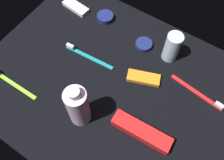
{
  "coord_description": "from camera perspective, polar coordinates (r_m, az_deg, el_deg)",
  "views": [
    {
      "loc": [
        -19.63,
        29.72,
        69.73
      ],
      "look_at": [
        0.0,
        0.0,
        3.0
      ],
      "focal_mm": 39.58,
      "sensor_mm": 36.0,
      "label": 1
    }
  ],
  "objects": [
    {
      "name": "deodorant_stick",
      "position": [
        0.82,
        13.72,
        7.4
      ],
      "size": [
        5.07,
        5.07,
        10.7
      ],
      "primitive_type": "cylinder",
      "color": "silver",
      "rests_on": "ground_plane"
    },
    {
      "name": "cream_tin_right",
      "position": [
        0.86,
        7.35,
        8.14
      ],
      "size": [
        5.74,
        5.74,
        1.65
      ],
      "primitive_type": "cylinder",
      "color": "navy",
      "rests_on": "ground_plane"
    },
    {
      "name": "toothbrush_teal",
      "position": [
        0.84,
        -5.94,
        5.7
      ],
      "size": [
        18.04,
        2.46,
        2.1
      ],
      "color": "teal",
      "rests_on": "ground_plane"
    },
    {
      "name": "snack_bar_white",
      "position": [
        0.98,
        -8.38,
        16.37
      ],
      "size": [
        10.77,
        5.09,
        1.5
      ],
      "primitive_type": "cube",
      "rotation": [
        0.0,
        0.0,
        -0.11
      ],
      "color": "white",
      "rests_on": "ground_plane"
    },
    {
      "name": "toothpaste_box_red",
      "position": [
        0.71,
        6.81,
        -11.73
      ],
      "size": [
        17.81,
        5.35,
        3.2
      ],
      "primitive_type": "cube",
      "rotation": [
        0.0,
        0.0,
        0.05
      ],
      "color": "red",
      "rests_on": "ground_plane"
    },
    {
      "name": "bodywash_bottle",
      "position": [
        0.67,
        -7.89,
        -6.03
      ],
      "size": [
        6.1,
        6.1,
        17.16
      ],
      "color": "silver",
      "rests_on": "ground_plane"
    },
    {
      "name": "ground_plane",
      "position": [
        0.79,
        -0.0,
        -1.23
      ],
      "size": [
        84.0,
        64.0,
        1.2
      ],
      "primitive_type": "cube",
      "color": "black"
    },
    {
      "name": "cream_tin_left",
      "position": [
        0.93,
        -1.57,
        14.33
      ],
      "size": [
        6.01,
        6.01,
        1.9
      ],
      "primitive_type": "cylinder",
      "color": "navy",
      "rests_on": "ground_plane"
    },
    {
      "name": "snack_bar_orange",
      "position": [
        0.79,
        7.27,
        0.49
      ],
      "size": [
        11.14,
        7.4,
        1.5
      ],
      "primitive_type": "cube",
      "rotation": [
        0.0,
        0.0,
        0.36
      ],
      "color": "orange",
      "rests_on": "ground_plane"
    },
    {
      "name": "toothbrush_red",
      "position": [
        0.81,
        19.58,
        -3.03
      ],
      "size": [
        18.01,
        3.41,
        2.1
      ],
      "color": "red",
      "rests_on": "ground_plane"
    },
    {
      "name": "toothbrush_lime",
      "position": [
        0.84,
        -22.28,
        -0.46
      ],
      "size": [
        18.01,
        1.31,
        2.1
      ],
      "color": "#8CD133",
      "rests_on": "ground_plane"
    }
  ]
}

